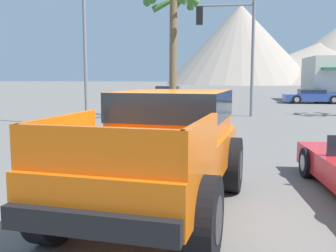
{
  "coord_description": "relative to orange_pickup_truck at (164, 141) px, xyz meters",
  "views": [
    {
      "loc": [
        0.8,
        -6.03,
        2.07
      ],
      "look_at": [
        -0.17,
        0.71,
        1.21
      ],
      "focal_mm": 42.0,
      "sensor_mm": 36.0,
      "label": 1
    }
  ],
  "objects": [
    {
      "name": "distant_mountain_range",
      "position": [
        29.17,
        116.91,
        7.99
      ],
      "size": [
        81.36,
        63.33,
        21.84
      ],
      "color": "gray",
      "rests_on": "ground_plane"
    },
    {
      "name": "street_lamp_post",
      "position": [
        -4.78,
        9.67,
        3.93
      ],
      "size": [
        0.9,
        0.24,
        8.38
      ],
      "color": "slate",
      "rests_on": "ground_plane"
    },
    {
      "name": "orange_pickup_truck",
      "position": [
        0.0,
        0.0,
        0.0
      ],
      "size": [
        2.68,
        4.98,
        1.82
      ],
      "rotation": [
        0.0,
        0.0,
        -0.13
      ],
      "color": "orange",
      "rests_on": "ground_plane"
    },
    {
      "name": "palm_tree_short",
      "position": [
        -1.64,
        12.91,
        3.93
      ],
      "size": [
        2.86,
        2.82,
        6.5
      ],
      "color": "brown",
      "rests_on": "ground_plane"
    },
    {
      "name": "ground_plane",
      "position": [
        0.13,
        -0.03,
        -1.05
      ],
      "size": [
        320.0,
        320.0,
        0.0
      ],
      "primitive_type": "plane",
      "color": "slate"
    },
    {
      "name": "parked_car_blue",
      "position": [
        7.7,
        25.81,
        -0.48
      ],
      "size": [
        4.4,
        1.93,
        1.1
      ],
      "rotation": [
        0.0,
        0.0,
        4.72
      ],
      "color": "#334C9E",
      "rests_on": "ground_plane"
    },
    {
      "name": "parked_car_dark",
      "position": [
        -3.68,
        26.4,
        -0.4
      ],
      "size": [
        4.41,
        1.99,
        1.28
      ],
      "rotation": [
        0.0,
        0.0,
        4.72
      ],
      "color": "#232328",
      "rests_on": "ground_plane"
    },
    {
      "name": "traffic_light_main",
      "position": [
        1.15,
        14.87,
        3.05
      ],
      "size": [
        3.21,
        0.38,
        5.94
      ],
      "rotation": [
        0.0,
        0.0,
        3.14
      ],
      "color": "slate",
      "rests_on": "ground_plane"
    }
  ]
}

